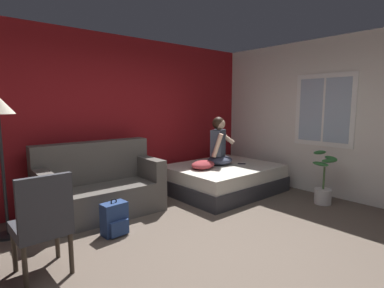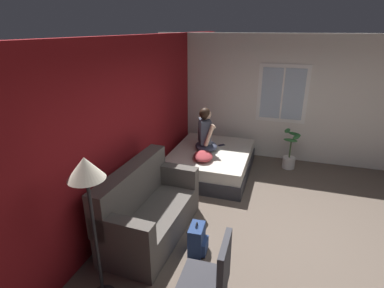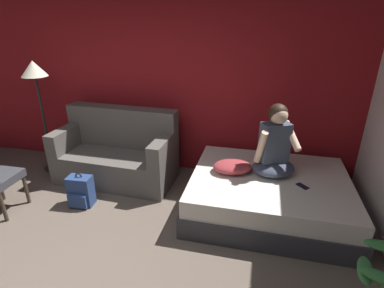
{
  "view_description": "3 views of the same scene",
  "coord_description": "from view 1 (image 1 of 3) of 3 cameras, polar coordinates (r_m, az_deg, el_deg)",
  "views": [
    {
      "loc": [
        -2.04,
        -2.06,
        1.6
      ],
      "look_at": [
        0.98,
        1.49,
        0.97
      ],
      "focal_mm": 28.0,
      "sensor_mm": 36.0,
      "label": 1
    },
    {
      "loc": [
        -3.57,
        0.31,
        2.8
      ],
      "look_at": [
        0.95,
        1.75,
        0.95
      ],
      "focal_mm": 28.0,
      "sensor_mm": 36.0,
      "label": 2
    },
    {
      "loc": [
        1.67,
        -1.65,
        2.27
      ],
      "look_at": [
        0.92,
        1.51,
        0.88
      ],
      "focal_mm": 28.0,
      "sensor_mm": 36.0,
      "label": 3
    }
  ],
  "objects": [
    {
      "name": "ground_plane",
      "position": [
        3.31,
        4.05,
        -21.19
      ],
      "size": [
        40.0,
        40.0,
        0.0
      ],
      "primitive_type": "plane",
      "color": "brown"
    },
    {
      "name": "wall_back_accent",
      "position": [
        5.1,
        -16.87,
        4.6
      ],
      "size": [
        11.09,
        0.16,
        2.7
      ],
      "primitive_type": "cube",
      "color": "maroon",
      "rests_on": "ground"
    },
    {
      "name": "wall_side_with_window",
      "position": [
        5.56,
        27.84,
        4.3
      ],
      "size": [
        0.19,
        6.46,
        2.7
      ],
      "color": "silver",
      "rests_on": "ground"
    },
    {
      "name": "bed",
      "position": [
        5.54,
        5.91,
        -6.53
      ],
      "size": [
        1.93,
        1.56,
        0.48
      ],
      "color": "#2D2D33",
      "rests_on": "ground"
    },
    {
      "name": "couch",
      "position": [
        4.57,
        -17.18,
        -7.93
      ],
      "size": [
        1.73,
        0.88,
        1.04
      ],
      "color": "#514C47",
      "rests_on": "ground"
    },
    {
      "name": "side_chair",
      "position": [
        3.14,
        -26.59,
        -13.0
      ],
      "size": [
        0.47,
        0.47,
        0.98
      ],
      "color": "#382D23",
      "rests_on": "ground"
    },
    {
      "name": "person_seated",
      "position": [
        5.52,
        5.2,
        -0.24
      ],
      "size": [
        0.66,
        0.63,
        0.88
      ],
      "color": "#383D51",
      "rests_on": "bed"
    },
    {
      "name": "backpack",
      "position": [
        3.89,
        -14.49,
        -13.72
      ],
      "size": [
        0.31,
        0.25,
        0.46
      ],
      "color": "navy",
      "rests_on": "ground"
    },
    {
      "name": "throw_pillow",
      "position": [
        5.18,
        2.12,
        -3.96
      ],
      "size": [
        0.56,
        0.49,
        0.14
      ],
      "primitive_type": "ellipsoid",
      "rotation": [
        0.0,
        0.0,
        0.3
      ],
      "color": "#993338",
      "rests_on": "bed"
    },
    {
      "name": "cell_phone",
      "position": [
        5.66,
        9.43,
        -3.72
      ],
      "size": [
        0.15,
        0.15,
        0.01
      ],
      "primitive_type": "cube",
      "rotation": [
        0.0,
        0.0,
        3.91
      ],
      "color": "black",
      "rests_on": "bed"
    },
    {
      "name": "potted_plant",
      "position": [
        5.26,
        23.75,
        -7.22
      ],
      "size": [
        0.39,
        0.37,
        0.85
      ],
      "color": "silver",
      "rests_on": "ground"
    }
  ]
}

